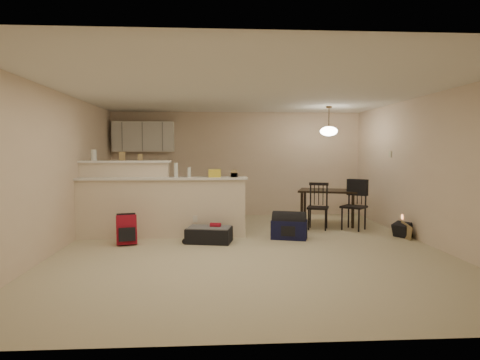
{
  "coord_description": "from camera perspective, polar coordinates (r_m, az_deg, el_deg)",
  "views": [
    {
      "loc": [
        -0.58,
        -6.85,
        1.56
      ],
      "look_at": [
        -0.1,
        0.7,
        1.05
      ],
      "focal_mm": 32.0,
      "sensor_mm": 36.0,
      "label": 1
    }
  ],
  "objects": [
    {
      "name": "kitchen_counter",
      "position": [
        10.2,
        -11.62,
        -2.47
      ],
      "size": [
        1.8,
        0.6,
        0.9
      ],
      "primitive_type": "cube",
      "color": "white",
      "rests_on": "ground"
    },
    {
      "name": "extra_item_x",
      "position": [
        7.77,
        -0.84,
        0.86
      ],
      "size": [
        0.11,
        0.1,
        0.13
      ],
      "primitive_type": "cube",
      "color": "#9B7F50",
      "rests_on": "breakfast_bar"
    },
    {
      "name": "black_daypack",
      "position": [
        8.33,
        20.86,
        -6.27
      ],
      "size": [
        0.33,
        0.36,
        0.26
      ],
      "primitive_type": "cube",
      "rotation": [
        0.0,
        0.0,
        2.09
      ],
      "color": "black",
      "rests_on": "ground"
    },
    {
      "name": "jar",
      "position": [
        8.26,
        -18.91,
        3.16
      ],
      "size": [
        0.1,
        0.1,
        0.2
      ],
      "primitive_type": "cylinder",
      "color": "silver",
      "rests_on": "breakfast_bar"
    },
    {
      "name": "suitcase",
      "position": [
        7.4,
        -4.14,
        -7.33
      ],
      "size": [
        0.83,
        0.63,
        0.25
      ],
      "primitive_type": "cube",
      "rotation": [
        0.0,
        0.0,
        -0.2
      ],
      "color": "black",
      "rests_on": "ground"
    },
    {
      "name": "breakfast_bar",
      "position": [
        7.98,
        -12.12,
        -3.08
      ],
      "size": [
        3.08,
        0.58,
        1.39
      ],
      "color": "beige",
      "rests_on": "ground"
    },
    {
      "name": "bag_lump",
      "position": [
        7.76,
        -3.41,
        0.9
      ],
      "size": [
        0.22,
        0.18,
        0.14
      ],
      "primitive_type": "cube",
      "color": "#9B7F50",
      "rests_on": "breakfast_bar"
    },
    {
      "name": "pouch",
      "position": [
        7.77,
        -0.8,
        0.68
      ],
      "size": [
        0.12,
        0.1,
        0.08
      ],
      "primitive_type": "cube",
      "color": "#9B7F50",
      "rests_on": "breakfast_bar"
    },
    {
      "name": "dining_table",
      "position": [
        9.26,
        11.64,
        -1.84
      ],
      "size": [
        1.38,
        1.12,
        0.74
      ],
      "rotation": [
        0.0,
        0.0,
        -0.31
      ],
      "color": "black",
      "rests_on": "ground"
    },
    {
      "name": "dining_chair_near",
      "position": [
        8.68,
        10.34,
        -3.47
      ],
      "size": [
        0.51,
        0.5,
        0.93
      ],
      "primitive_type": null,
      "rotation": [
        0.0,
        0.0,
        -0.33
      ],
      "color": "black",
      "rests_on": "ground"
    },
    {
      "name": "pendant_lamp",
      "position": [
        9.22,
        11.75,
        6.45
      ],
      "size": [
        0.36,
        0.36,
        0.62
      ],
      "color": "brown",
      "rests_on": "room"
    },
    {
      "name": "red_backpack",
      "position": [
        7.44,
        -14.9,
        -6.45
      ],
      "size": [
        0.37,
        0.28,
        0.49
      ],
      "primitive_type": "cube",
      "rotation": [
        0.0,
        0.0,
        0.25
      ],
      "color": "maroon",
      "rests_on": "ground"
    },
    {
      "name": "dining_chair_far",
      "position": [
        8.78,
        14.93,
        -3.28
      ],
      "size": [
        0.59,
        0.59,
        0.98
      ],
      "primitive_type": null,
      "rotation": [
        0.0,
        0.0,
        -0.71
      ],
      "color": "black",
      "rests_on": "ground"
    },
    {
      "name": "thermostat",
      "position": [
        9.12,
        19.39,
        3.26
      ],
      "size": [
        0.02,
        0.12,
        0.12
      ],
      "primitive_type": "cube",
      "color": "beige",
      "rests_on": "room"
    },
    {
      "name": "bottle_a",
      "position": [
        7.79,
        -8.53,
        1.31
      ],
      "size": [
        0.07,
        0.07,
        0.26
      ],
      "primitive_type": "cylinder",
      "color": "silver",
      "rests_on": "breakfast_bar"
    },
    {
      "name": "bottle_b",
      "position": [
        7.77,
        -6.79,
        1.03
      ],
      "size": [
        0.06,
        0.06,
        0.18
      ],
      "primitive_type": "cylinder",
      "color": "silver",
      "rests_on": "breakfast_bar"
    },
    {
      "name": "navy_duffel",
      "position": [
        7.71,
        6.58,
        -6.57
      ],
      "size": [
        0.69,
        0.5,
        0.34
      ],
      "primitive_type": "cube",
      "rotation": [
        0.0,
        0.0,
        -0.29
      ],
      "color": "#101234",
      "rests_on": "ground"
    },
    {
      "name": "room",
      "position": [
        6.88,
        1.2,
        1.27
      ],
      "size": [
        7.0,
        7.02,
        2.5
      ],
      "color": "beige",
      "rests_on": "ground"
    },
    {
      "name": "cereal_box",
      "position": [
        8.14,
        -15.45,
        3.08
      ],
      "size": [
        0.1,
        0.07,
        0.16
      ],
      "primitive_type": "cube",
      "color": "#9B7F50",
      "rests_on": "breakfast_bar"
    },
    {
      "name": "cardboard_sheet",
      "position": [
        8.22,
        21.24,
        -6.38
      ],
      "size": [
        0.05,
        0.36,
        0.27
      ],
      "primitive_type": "cube",
      "rotation": [
        0.0,
        0.0,
        1.67
      ],
      "color": "#9B7F50",
      "rests_on": "ground"
    },
    {
      "name": "small_box",
      "position": [
        8.08,
        -13.16,
        2.98
      ],
      "size": [
        0.08,
        0.06,
        0.12
      ],
      "primitive_type": "cube",
      "color": "#9B7F50",
      "rests_on": "breakfast_bar"
    },
    {
      "name": "upper_cabinets",
      "position": [
        10.3,
        -12.74,
        5.65
      ],
      "size": [
        1.4,
        0.34,
        0.7
      ],
      "primitive_type": "cube",
      "color": "white",
      "rests_on": "room"
    }
  ]
}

